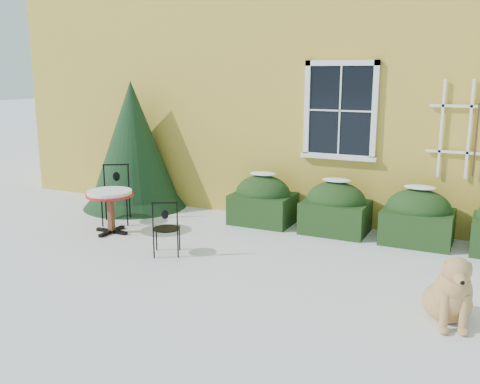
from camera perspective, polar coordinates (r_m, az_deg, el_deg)
The scene contains 8 objects.
ground at distance 7.15m, azimuth -3.52°, elevation -8.65°, with size 80.00×80.00×0.00m, color white.
house at distance 13.23m, azimuth 11.74°, elevation 15.07°, with size 12.40×8.40×6.40m.
hedge_row at distance 8.79m, azimuth 14.23°, elevation -2.20°, with size 4.95×0.80×0.91m.
evergreen_shrub at distance 10.61m, azimuth -11.29°, elevation 3.66°, with size 2.02×2.02×2.44m.
bistro_table at distance 8.96m, azimuth -13.70°, elevation -0.60°, with size 0.77×0.77×0.71m.
patio_chair_near at distance 7.77m, azimuth -7.87°, elevation -3.78°, with size 0.49×0.49×0.82m.
patio_chair_far at distance 9.61m, azimuth -13.10°, elevation -0.23°, with size 0.62×0.62×1.02m.
dog at distance 6.08m, azimuth 21.56°, elevation -10.14°, with size 0.65×0.91×0.82m.
Camera 1 is at (3.27, -5.80, 2.59)m, focal length 40.00 mm.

